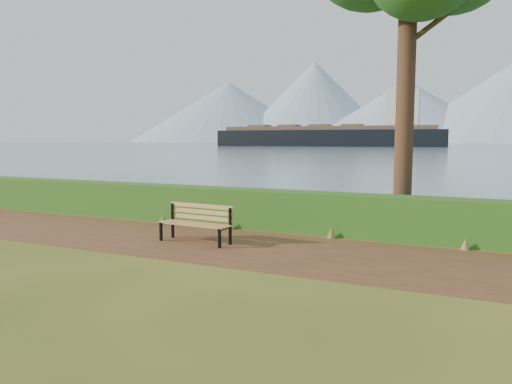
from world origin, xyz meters
The scene contains 7 objects.
ground centered at (0.00, 0.00, 0.00)m, with size 140.00×140.00×0.00m, color #3F4E16.
path centered at (0.00, 0.30, 0.01)m, with size 40.00×3.40×0.01m, color #4F281B.
hedge centered at (0.00, 2.60, 0.50)m, with size 32.00×0.85×1.00m, color #1F4E16.
water centered at (0.00, 260.00, 0.01)m, with size 700.00×510.00×0.00m, color #3F5265.
mountains centered at (-9.17, 406.05, 27.70)m, with size 585.00×190.00×70.00m.
bench centered at (-0.98, 0.31, 0.49)m, with size 1.74×0.62×0.86m.
cargo_ship centered at (-44.58, 156.57, 3.50)m, with size 78.12×19.25×23.47m.
Camera 1 is at (4.99, -9.06, 2.30)m, focal length 35.00 mm.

